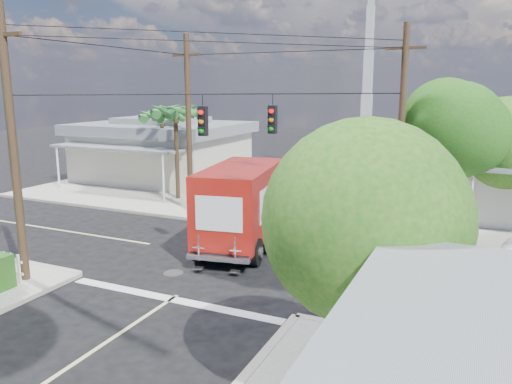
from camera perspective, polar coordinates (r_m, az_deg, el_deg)
The scene contains 12 objects.
ground at distance 19.45m, azimuth -2.48°, elevation -7.46°, with size 120.00×120.00×0.00m, color black.
sidewalk_nw at distance 33.95m, azimuth -10.51°, elevation 0.83°, with size 14.12×14.12×0.14m.
road_markings at distance 18.23m, azimuth -4.61°, elevation -8.81°, with size 32.00×32.00×0.01m.
building_nw at distance 35.54m, azimuth -10.66°, elevation 4.82°, with size 10.80×10.20×4.30m.
radio_tower at distance 37.19m, azimuth 12.56°, elevation 10.33°, with size 0.80×0.80×17.00m.
tree_ne_front at distance 23.18m, azimuth 21.77°, elevation 6.89°, with size 4.21×4.14×6.66m.
tree_se at distance 9.50m, azimuth 15.42°, elevation -3.09°, with size 3.67×3.54×5.62m.
palm_nw_front at distance 28.68m, azimuth -9.19°, elevation 8.91°, with size 3.01×3.08×5.59m.
palm_nw_back at distance 31.07m, azimuth -10.72°, elevation 8.38°, with size 3.01×3.08×5.19m.
utility_poles at distance 20.60m, azimuth -4.50°, elevation 6.92°, with size 12.00×10.68×9.00m.
vending_boxes at distance 23.32m, azimuth 19.20°, elevation -3.08°, with size 1.90×0.50×1.10m.
delivery_truck at distance 20.78m, azimuth -1.16°, elevation -1.29°, with size 3.64×8.03×3.36m.
Camera 1 is at (8.40, -16.33, 6.41)m, focal length 35.00 mm.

